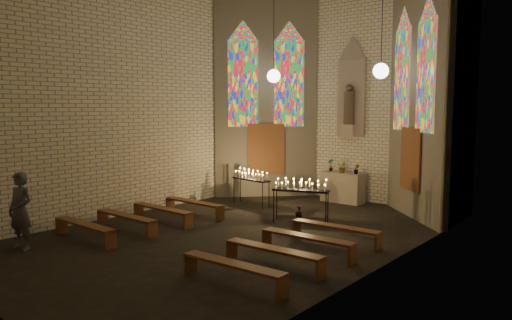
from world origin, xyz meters
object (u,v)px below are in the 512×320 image
(aisle_flower_pot, at_px, (299,211))
(votive_stand_left, at_px, (251,177))
(visitor, at_px, (21,211))
(votive_stand_right, at_px, (301,187))
(altar, at_px, (343,187))

(aisle_flower_pot, bearing_deg, votive_stand_left, 166.64)
(aisle_flower_pot, distance_m, visitor, 7.28)
(votive_stand_right, distance_m, visitor, 7.01)
(aisle_flower_pot, bearing_deg, altar, 94.07)
(votive_stand_left, bearing_deg, aisle_flower_pot, -4.73)
(altar, relative_size, aisle_flower_pot, 3.76)
(aisle_flower_pot, relative_size, visitor, 0.21)
(aisle_flower_pot, bearing_deg, votive_stand_right, -51.32)
(altar, relative_size, votive_stand_left, 0.92)
(votive_stand_left, bearing_deg, votive_stand_right, -12.00)
(votive_stand_right, bearing_deg, votive_stand_left, 139.01)
(altar, bearing_deg, visitor, -106.70)
(altar, xyz_separation_m, visitor, (-2.84, -9.47, 0.38))
(altar, distance_m, votive_stand_right, 3.42)
(altar, bearing_deg, votive_stand_left, -130.74)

